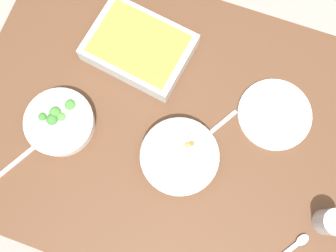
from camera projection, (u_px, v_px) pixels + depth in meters
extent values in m
plane|color=#9E9389|center=(168.00, 163.00, 1.89)|extent=(6.00, 6.00, 0.00)
cube|color=brown|center=(168.00, 128.00, 1.19)|extent=(1.20, 0.90, 0.04)
cylinder|color=brown|center=(326.00, 104.00, 1.59)|extent=(0.06, 0.06, 0.70)
cylinder|color=brown|center=(79.00, 23.00, 1.68)|extent=(0.06, 0.06, 0.70)
cylinder|color=brown|center=(1.00, 198.00, 1.50)|extent=(0.06, 0.06, 0.70)
cylinder|color=silver|center=(179.00, 157.00, 1.12)|extent=(0.22, 0.22, 0.05)
torus|color=silver|center=(180.00, 156.00, 1.10)|extent=(0.22, 0.22, 0.01)
cylinder|color=#B2844C|center=(179.00, 157.00, 1.12)|extent=(0.18, 0.18, 0.03)
sphere|color=#B2844C|center=(187.00, 145.00, 1.11)|extent=(0.02, 0.02, 0.02)
sphere|color=silver|center=(193.00, 153.00, 1.10)|extent=(0.01, 0.01, 0.01)
sphere|color=#C66633|center=(183.00, 166.00, 1.09)|extent=(0.01, 0.01, 0.01)
sphere|color=#C66633|center=(192.00, 144.00, 1.11)|extent=(0.02, 0.02, 0.02)
cylinder|color=silver|center=(60.00, 123.00, 1.15)|extent=(0.19, 0.19, 0.05)
torus|color=silver|center=(58.00, 121.00, 1.13)|extent=(0.20, 0.20, 0.01)
cylinder|color=#8CB272|center=(60.00, 123.00, 1.14)|extent=(0.16, 0.16, 0.02)
sphere|color=#3D7A33|center=(53.00, 119.00, 1.13)|extent=(0.04, 0.04, 0.04)
sphere|color=#478C38|center=(70.00, 105.00, 1.14)|extent=(0.03, 0.03, 0.03)
sphere|color=#478C38|center=(56.00, 113.00, 1.13)|extent=(0.04, 0.04, 0.04)
sphere|color=#3D7A33|center=(52.00, 119.00, 1.13)|extent=(0.03, 0.03, 0.03)
sphere|color=#3D7A33|center=(43.00, 117.00, 1.13)|extent=(0.03, 0.03, 0.03)
sphere|color=#569E42|center=(62.00, 117.00, 1.13)|extent=(0.03, 0.03, 0.03)
cube|color=silver|center=(139.00, 47.00, 1.20)|extent=(0.33, 0.26, 0.06)
cube|color=gold|center=(139.00, 46.00, 1.18)|extent=(0.29, 0.23, 0.04)
cylinder|color=#B2BCC6|center=(331.00, 222.00, 1.06)|extent=(0.07, 0.07, 0.08)
cylinder|color=black|center=(329.00, 222.00, 1.07)|extent=(0.06, 0.06, 0.05)
cylinder|color=white|center=(275.00, 114.00, 1.17)|extent=(0.22, 0.22, 0.01)
cube|color=silver|center=(219.00, 126.00, 1.17)|extent=(0.08, 0.13, 0.01)
ellipsoid|color=silver|center=(197.00, 144.00, 1.15)|extent=(0.04, 0.05, 0.01)
cube|color=silver|center=(14.00, 163.00, 1.14)|extent=(0.08, 0.13, 0.01)
ellipsoid|color=silver|center=(38.00, 144.00, 1.15)|extent=(0.04, 0.05, 0.01)
ellipsoid|color=silver|center=(303.00, 240.00, 1.09)|extent=(0.04, 0.05, 0.01)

